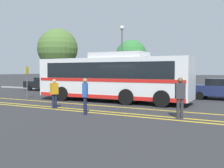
# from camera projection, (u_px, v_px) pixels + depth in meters

# --- Properties ---
(ground_plane) EXTENTS (220.00, 220.00, 0.00)m
(ground_plane) POSITION_uv_depth(u_px,v_px,m) (123.00, 103.00, 17.40)
(ground_plane) COLOR #2D2D30
(lane_strip_0) EXTENTS (30.71, 0.20, 0.01)m
(lane_strip_0) POSITION_uv_depth(u_px,v_px,m) (95.00, 105.00, 16.11)
(lane_strip_0) COLOR gold
(lane_strip_0) RESTS_ON ground_plane
(lane_strip_1) EXTENTS (30.71, 0.20, 0.01)m
(lane_strip_1) POSITION_uv_depth(u_px,v_px,m) (77.00, 109.00, 14.51)
(lane_strip_1) COLOR gold
(lane_strip_1) RESTS_ON ground_plane
(lane_strip_2) EXTENTS (30.71, 0.20, 0.01)m
(lane_strip_2) POSITION_uv_depth(u_px,v_px,m) (71.00, 111.00, 13.98)
(lane_strip_2) COLOR gold
(lane_strip_2) RESTS_ON ground_plane
(curb_strip) EXTENTS (38.71, 0.36, 0.15)m
(curb_strip) POSITION_uv_depth(u_px,v_px,m) (146.00, 93.00, 23.79)
(curb_strip) COLOR #99999E
(curb_strip) RESTS_ON ground_plane
(transit_bus) EXTENTS (11.08, 2.87, 3.35)m
(transit_bus) POSITION_uv_depth(u_px,v_px,m) (112.00, 77.00, 17.94)
(transit_bus) COLOR silver
(transit_bus) RESTS_ON ground_plane
(parked_car_0) EXTENTS (4.56, 1.99, 1.41)m
(parked_car_0) POSITION_uv_depth(u_px,v_px,m) (45.00, 84.00, 27.68)
(parked_car_0) COLOR black
(parked_car_0) RESTS_ON ground_plane
(parked_car_1) EXTENTS (4.12, 2.25, 1.37)m
(parked_car_1) POSITION_uv_depth(u_px,v_px,m) (96.00, 86.00, 24.31)
(parked_car_1) COLOR navy
(parked_car_1) RESTS_ON ground_plane
(parked_car_2) EXTENTS (4.75, 2.03, 1.31)m
(parked_car_2) POSITION_uv_depth(u_px,v_px,m) (151.00, 88.00, 21.85)
(parked_car_2) COLOR #335B33
(parked_car_2) RESTS_ON ground_plane
(parked_car_3) EXTENTS (4.70, 2.22, 1.55)m
(parked_car_3) POSITION_uv_depth(u_px,v_px,m) (222.00, 89.00, 19.15)
(parked_car_3) COLOR navy
(parked_car_3) RESTS_ON ground_plane
(pedestrian_0) EXTENTS (0.34, 0.47, 1.65)m
(pedestrian_0) POSITION_uv_depth(u_px,v_px,m) (54.00, 92.00, 14.79)
(pedestrian_0) COLOR #191E38
(pedestrian_0) RESTS_ON ground_plane
(pedestrian_1) EXTENTS (0.47, 0.40, 1.84)m
(pedestrian_1) POSITION_uv_depth(u_px,v_px,m) (180.00, 95.00, 11.63)
(pedestrian_1) COLOR #2D2D33
(pedestrian_1) RESTS_ON ground_plane
(pedestrian_2) EXTENTS (0.38, 0.47, 1.77)m
(pedestrian_2) POSITION_uv_depth(u_px,v_px,m) (85.00, 94.00, 12.71)
(pedestrian_2) COLOR #191E38
(pedestrian_2) RESTS_ON ground_plane
(bus_stop_sign) EXTENTS (0.07, 0.40, 2.48)m
(bus_stop_sign) POSITION_uv_depth(u_px,v_px,m) (27.00, 78.00, 20.12)
(bus_stop_sign) COLOR #59595E
(bus_stop_sign) RESTS_ON ground_plane
(street_lamp) EXTENTS (0.43, 0.43, 6.50)m
(street_lamp) POSITION_uv_depth(u_px,v_px,m) (122.00, 48.00, 25.53)
(street_lamp) COLOR #59595E
(street_lamp) RESTS_ON ground_plane
(tree_0) EXTENTS (3.41, 3.41, 5.51)m
(tree_0) POSITION_uv_depth(u_px,v_px,m) (131.00, 55.00, 28.91)
(tree_0) COLOR #513823
(tree_0) RESTS_ON ground_plane
(tree_1) EXTENTS (4.68, 4.68, 7.02)m
(tree_1) POSITION_uv_depth(u_px,v_px,m) (58.00, 49.00, 30.59)
(tree_1) COLOR #513823
(tree_1) RESTS_ON ground_plane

